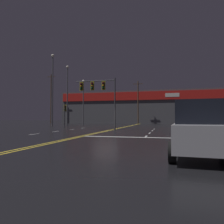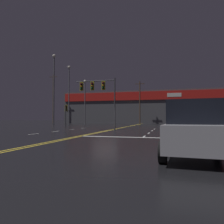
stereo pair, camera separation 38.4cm
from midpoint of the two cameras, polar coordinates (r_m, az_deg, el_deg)
The scene contains 11 objects.
ground_plane at distance 22.01m, azimuth -2.22°, elevation -5.02°, with size 200.00×200.00×0.00m, color black.
road_markings at distance 20.70m, azimuth -0.91°, elevation -5.22°, with size 13.46×60.00×0.01m.
traffic_signal_median at distance 24.37m, azimuth -4.20°, elevation 5.86°, with size 4.60×0.36×5.70m.
traffic_signal_corner_northwest at distance 34.43m, azimuth -12.53°, elevation 0.36°, with size 0.42×0.36×3.37m.
traffic_signal_corner_northeast at distance 30.96m, azimuth 21.72°, elevation 0.86°, with size 0.42×0.36×3.51m.
streetlight_near_left at distance 45.63m, azimuth -7.73°, elevation 4.20°, with size 0.56×0.56×9.24m.
streetlight_near_right at distance 44.18m, azimuth -11.83°, elevation 6.15°, with size 0.56×0.56×11.69m.
streetlight_median_approach at distance 37.89m, azimuth -15.54°, elevation 7.70°, with size 0.56×0.56×11.98m.
parked_car at distance 8.02m, azimuth 21.00°, elevation -4.08°, with size 2.25×4.41×1.88m.
building_backdrop at distance 58.18m, azimuth 7.92°, elevation 1.14°, with size 41.94×10.23×8.15m.
utility_pole_row at distance 51.69m, azimuth 3.90°, elevation 3.20°, with size 46.05×0.26×12.65m.
Camera 1 is at (5.94, -21.14, 1.31)m, focal length 35.00 mm.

